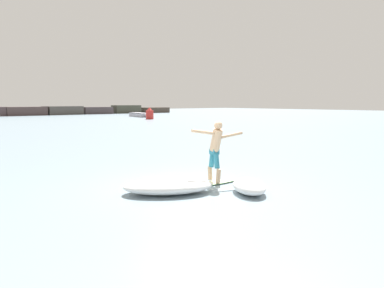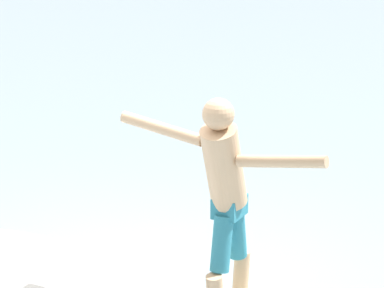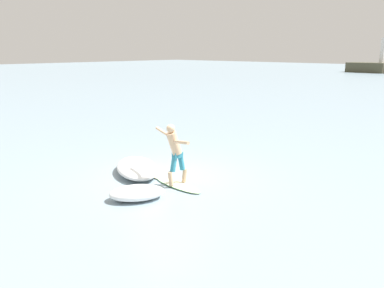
# 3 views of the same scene
# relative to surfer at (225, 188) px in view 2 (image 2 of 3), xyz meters

# --- Properties ---
(ground_plane) EXTENTS (200.00, 200.00, 0.00)m
(ground_plane) POSITION_rel_surfer_xyz_m (-0.84, 0.49, -1.13)
(ground_plane) COLOR #7E95A2
(surfer) EXTENTS (1.65, 0.75, 1.78)m
(surfer) POSITION_rel_surfer_xyz_m (0.00, 0.00, 0.00)
(surfer) COLOR tan
(surfer) RESTS_ON surfboard
(wave_foam_at_nose) EXTENTS (2.67, 2.26, 0.40)m
(wave_foam_at_nose) POSITION_rel_surfer_xyz_m (-1.71, -0.01, -0.93)
(wave_foam_at_nose) COLOR white
(wave_foam_at_nose) RESTS_ON ground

